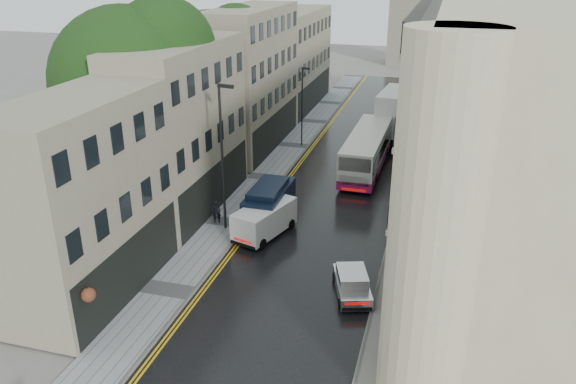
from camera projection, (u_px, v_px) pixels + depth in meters
The scene contains 15 objects.
road at pixel (340, 186), 42.29m from camera, with size 9.00×85.00×0.02m, color black.
left_sidewalk at pixel (266, 178), 43.72m from camera, with size 2.70×85.00×0.12m, color gray.
right_sidewalk at pixel (413, 193), 40.93m from camera, with size 1.80×85.00×0.12m, color slate.
old_shop_row at pixel (231, 92), 44.52m from camera, with size 4.50×56.00×12.00m, color gray, non-canonical shape.
modern_block at pixel (499, 109), 35.68m from camera, with size 8.00×40.00×14.00m, color beige, non-canonical shape.
tree_near at pixel (130, 109), 36.04m from camera, with size 10.56×10.56×13.89m, color black, non-canonical shape.
tree_far at pixel (214, 80), 47.78m from camera, with size 9.24×9.24×12.46m, color black, non-canonical shape.
cream_bus at pixel (345, 163), 42.47m from camera, with size 2.57×11.29×3.08m, color beige, non-canonical shape.
white_lorry at pixel (379, 118), 51.33m from camera, with size 2.67×8.88×4.66m, color silver, non-canonical shape.
silver_hatchback at pixel (341, 297), 27.32m from camera, with size 1.56×3.56×1.33m, color #ABABB0, non-canonical shape.
white_van at pixel (238, 226), 33.68m from camera, with size 1.93×4.49×2.03m, color white, non-canonical shape.
navy_van at pixel (246, 211), 34.88m from camera, with size 2.09×5.23×2.67m, color black, non-canonical shape.
pedestrian at pixel (216, 212), 35.93m from camera, with size 0.56×0.37×1.54m, color black.
lamp_post_near at pixel (222, 160), 33.77m from camera, with size 1.03×0.23×9.14m, color black, non-canonical shape.
lamp_post_far at pixel (302, 107), 49.66m from camera, with size 0.79×0.18×7.03m, color black, non-canonical shape.
Camera 1 is at (6.77, -11.25, 16.02)m, focal length 35.00 mm.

